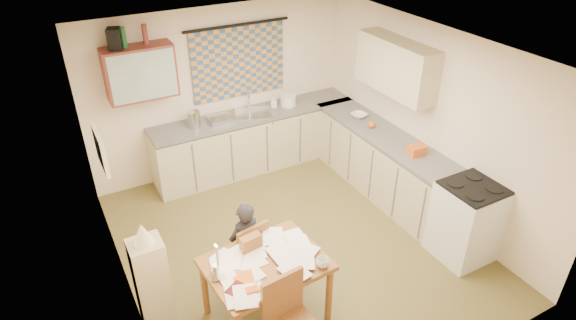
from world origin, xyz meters
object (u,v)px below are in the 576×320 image
person (246,245)px  counter_back (259,140)px  stove (466,221)px  dining_table (266,289)px  chair_far (247,262)px  shelf_stand (152,284)px  counter_right (388,168)px

person → counter_back: bearing=-128.7°
stove → dining_table: stove is taller
chair_far → stove: bearing=151.3°
counter_back → shelf_stand: (-2.29, -2.34, 0.08)m
chair_far → person: person is taller
stove → person: (-2.50, 0.81, 0.05)m
counter_right → stove: bearing=-90.0°
stove → shelf_stand: shelf_stand is taller
dining_table → shelf_stand: bearing=150.8°
chair_far → shelf_stand: shelf_stand is taller
stove → shelf_stand: 3.62m
person → stove: bearing=152.0°
counter_right → person: (-2.50, -0.64, 0.09)m
counter_back → person: person is taller
dining_table → person: (0.02, 0.55, 0.16)m
counter_back → counter_right: 2.06m
dining_table → chair_far: size_ratio=1.40×
stove → shelf_stand: (-3.54, 0.74, 0.04)m
counter_back → chair_far: bearing=-118.8°
stove → counter_right: bearing=90.0°
chair_far → person: 0.28m
counter_back → dining_table: 3.10m
counter_right → stove: 1.45m
counter_right → stove: stove is taller
stove → shelf_stand: size_ratio=0.93×
counter_right → person: size_ratio=2.72×
dining_table → person: person is taller
person → shelf_stand: 1.05m
dining_table → shelf_stand: 1.14m
counter_back → shelf_stand: 3.28m
counter_right → chair_far: size_ratio=3.41×
dining_table → chair_far: 0.59m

